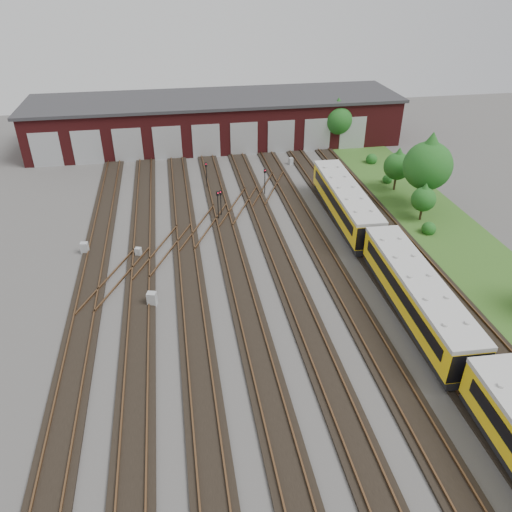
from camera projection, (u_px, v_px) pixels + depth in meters
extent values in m
plane|color=#423F3D|center=(273.00, 309.00, 37.85)|extent=(120.00, 120.00, 0.00)
cube|color=black|center=(82.00, 328.00, 35.74)|extent=(2.40, 70.00, 0.18)
cube|color=brown|center=(71.00, 327.00, 35.55)|extent=(0.10, 70.00, 0.15)
cube|color=brown|center=(92.00, 325.00, 35.76)|extent=(0.10, 70.00, 0.15)
cube|color=black|center=(139.00, 322.00, 36.33)|extent=(2.40, 70.00, 0.18)
cube|color=brown|center=(129.00, 321.00, 36.14)|extent=(0.10, 70.00, 0.15)
cube|color=brown|center=(149.00, 319.00, 36.35)|extent=(0.10, 70.00, 0.15)
cube|color=black|center=(194.00, 316.00, 36.92)|extent=(2.40, 70.00, 0.18)
cube|color=brown|center=(184.00, 315.00, 36.73)|extent=(0.10, 70.00, 0.15)
cube|color=brown|center=(203.00, 313.00, 36.94)|extent=(0.10, 70.00, 0.15)
cube|color=black|center=(247.00, 310.00, 37.51)|extent=(2.40, 70.00, 0.18)
cube|color=brown|center=(238.00, 310.00, 37.32)|extent=(0.10, 70.00, 0.15)
cube|color=brown|center=(257.00, 308.00, 37.53)|extent=(0.10, 70.00, 0.15)
cube|color=black|center=(299.00, 305.00, 38.10)|extent=(2.40, 70.00, 0.18)
cube|color=brown|center=(290.00, 304.00, 37.91)|extent=(0.10, 70.00, 0.15)
cube|color=brown|center=(308.00, 302.00, 38.12)|extent=(0.10, 70.00, 0.15)
cube|color=black|center=(349.00, 300.00, 38.69)|extent=(2.40, 70.00, 0.18)
cube|color=brown|center=(340.00, 299.00, 38.50)|extent=(0.10, 70.00, 0.15)
cube|color=brown|center=(358.00, 297.00, 38.71)|extent=(0.10, 70.00, 0.15)
cube|color=black|center=(397.00, 294.00, 39.28)|extent=(2.40, 70.00, 0.18)
cube|color=brown|center=(389.00, 294.00, 39.09)|extent=(0.10, 70.00, 0.15)
cube|color=brown|center=(406.00, 292.00, 39.30)|extent=(0.10, 70.00, 0.15)
cube|color=black|center=(445.00, 289.00, 39.87)|extent=(2.40, 70.00, 0.18)
cube|color=brown|center=(437.00, 289.00, 39.67)|extent=(0.10, 70.00, 0.15)
cube|color=brown|center=(453.00, 287.00, 39.89)|extent=(0.10, 70.00, 0.15)
cube|color=brown|center=(164.00, 249.00, 44.97)|extent=(5.40, 9.62, 0.15)
cube|color=brown|center=(205.00, 226.00, 48.93)|extent=(5.40, 9.62, 0.15)
cube|color=brown|center=(239.00, 205.00, 52.90)|extent=(5.40, 9.62, 0.15)
cube|color=brown|center=(116.00, 278.00, 41.01)|extent=(5.40, 9.62, 0.15)
cube|color=brown|center=(269.00, 188.00, 56.86)|extent=(5.40, 9.62, 0.15)
cube|color=#501415|center=(216.00, 121.00, 70.03)|extent=(50.00, 12.00, 6.00)
cube|color=#2E2E30|center=(215.00, 98.00, 68.40)|extent=(51.00, 12.50, 0.40)
cube|color=#A6A9AB|center=(46.00, 150.00, 62.12)|extent=(3.60, 0.12, 4.40)
cube|color=#A6A9AB|center=(87.00, 148.00, 62.86)|extent=(3.60, 0.12, 4.40)
cube|color=#A6A9AB|center=(128.00, 145.00, 63.60)|extent=(3.60, 0.12, 4.40)
cube|color=#A6A9AB|center=(168.00, 143.00, 64.33)|extent=(3.60, 0.12, 4.40)
cube|color=#A6A9AB|center=(206.00, 141.00, 65.07)|extent=(3.60, 0.12, 4.40)
cube|color=#A6A9AB|center=(244.00, 139.00, 65.81)|extent=(3.60, 0.12, 4.40)
cube|color=#A6A9AB|center=(281.00, 137.00, 66.54)|extent=(3.60, 0.12, 4.40)
cube|color=#A6A9AB|center=(317.00, 135.00, 67.28)|extent=(3.60, 0.12, 4.40)
cube|color=#A6A9AB|center=(353.00, 133.00, 68.01)|extent=(3.60, 0.12, 4.40)
cube|color=#2B531B|center=(442.00, 228.00, 49.07)|extent=(8.00, 55.00, 0.05)
cube|color=black|center=(413.00, 309.00, 36.74)|extent=(2.95, 15.54, 0.62)
cube|color=yellow|center=(417.00, 293.00, 35.99)|extent=(3.26, 15.55, 2.27)
cube|color=#BAB9B5|center=(420.00, 278.00, 35.33)|extent=(3.36, 15.56, 0.31)
cube|color=black|center=(399.00, 292.00, 35.70)|extent=(0.57, 13.60, 0.88)
cube|color=black|center=(435.00, 289.00, 36.02)|extent=(0.57, 13.60, 0.88)
cube|color=black|center=(344.00, 214.00, 50.23)|extent=(2.95, 15.54, 0.62)
cube|color=yellow|center=(345.00, 201.00, 49.49)|extent=(3.26, 15.55, 2.27)
cube|color=#BAB9B5|center=(346.00, 189.00, 48.82)|extent=(3.36, 15.56, 0.31)
cube|color=black|center=(332.00, 199.00, 49.19)|extent=(0.57, 13.60, 0.88)
cube|color=black|center=(359.00, 198.00, 49.51)|extent=(0.57, 13.60, 0.88)
cylinder|color=black|center=(218.00, 208.00, 49.87)|extent=(0.09, 0.09, 2.65)
cube|color=black|center=(217.00, 194.00, 49.06)|extent=(0.27, 0.22, 0.47)
sphere|color=red|center=(218.00, 193.00, 48.93)|extent=(0.11, 0.11, 0.11)
cylinder|color=black|center=(221.00, 206.00, 50.62)|extent=(0.09, 0.09, 2.40)
cube|color=black|center=(220.00, 193.00, 49.88)|extent=(0.25, 0.16, 0.47)
sphere|color=red|center=(220.00, 192.00, 49.75)|extent=(0.11, 0.11, 0.11)
cylinder|color=black|center=(207.00, 177.00, 56.87)|extent=(0.10, 0.10, 2.56)
cube|color=black|center=(206.00, 165.00, 56.09)|extent=(0.24, 0.14, 0.48)
sphere|color=red|center=(206.00, 164.00, 55.95)|extent=(0.12, 0.12, 0.12)
cylinder|color=black|center=(265.00, 184.00, 55.42)|extent=(0.09, 0.09, 2.49)
cube|color=black|center=(265.00, 171.00, 54.65)|extent=(0.26, 0.18, 0.47)
sphere|color=red|center=(265.00, 170.00, 54.52)|extent=(0.11, 0.11, 0.11)
cube|color=#A2A5A7|center=(85.00, 248.00, 44.61)|extent=(0.71, 0.62, 1.07)
cube|color=#A2A5A7|center=(138.00, 252.00, 44.19)|extent=(0.64, 0.59, 0.87)
cube|color=#A2A5A7|center=(152.00, 299.00, 37.94)|extent=(0.81, 0.74, 1.14)
cube|color=#A2A5A7|center=(291.00, 161.00, 63.75)|extent=(0.64, 0.59, 0.86)
cube|color=#A2A5A7|center=(350.00, 225.00, 48.53)|extent=(0.66, 0.58, 0.99)
cylinder|color=#2E2214|center=(335.00, 140.00, 69.17)|extent=(0.23, 0.23, 2.12)
sphere|color=#154B16|center=(337.00, 119.00, 67.70)|extent=(4.13, 4.13, 4.13)
cone|color=#154B16|center=(338.00, 108.00, 66.94)|extent=(3.54, 3.54, 2.95)
cylinder|color=#2E2214|center=(395.00, 184.00, 56.57)|extent=(0.25, 0.25, 1.56)
sphere|color=#154B16|center=(397.00, 166.00, 55.50)|extent=(3.04, 3.04, 3.04)
cone|color=#154B16|center=(399.00, 157.00, 54.94)|extent=(2.60, 2.60, 2.17)
cylinder|color=#2E2214|center=(422.00, 196.00, 52.39)|extent=(0.27, 0.27, 2.54)
sphere|color=#154B16|center=(428.00, 166.00, 50.63)|extent=(4.94, 4.94, 4.94)
cone|color=#154B16|center=(431.00, 149.00, 49.72)|extent=(4.24, 4.24, 3.53)
cylinder|color=#2E2214|center=(421.00, 214.00, 50.22)|extent=(0.24, 0.24, 1.25)
sphere|color=#154B16|center=(424.00, 199.00, 49.36)|extent=(2.42, 2.42, 2.42)
cone|color=#154B16|center=(425.00, 191.00, 48.91)|extent=(2.08, 2.08, 1.73)
sphere|color=#154B16|center=(429.00, 227.00, 47.76)|extent=(1.37, 1.37, 1.37)
sphere|color=#154B16|center=(388.00, 178.00, 58.52)|extent=(1.15, 1.15, 1.15)
sphere|color=#154B16|center=(372.00, 158.00, 64.00)|extent=(1.44, 1.44, 1.44)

